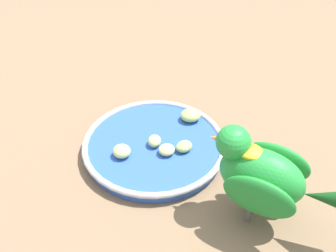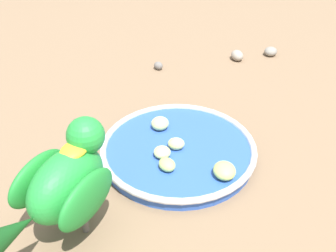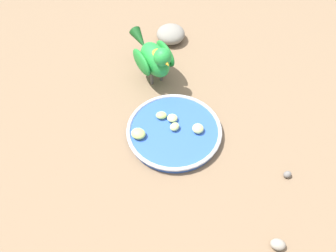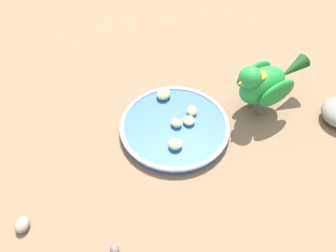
{
  "view_description": "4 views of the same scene",
  "coord_description": "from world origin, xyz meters",
  "px_view_note": "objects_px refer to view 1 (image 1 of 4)",
  "views": [
    {
      "loc": [
        0.1,
        0.55,
        0.49
      ],
      "look_at": [
        -0.02,
        0.03,
        0.05
      ],
      "focal_mm": 45.22,
      "sensor_mm": 36.0,
      "label": 1
    },
    {
      "loc": [
        -0.52,
        0.16,
        0.44
      ],
      "look_at": [
        0.02,
        0.04,
        0.05
      ],
      "focal_mm": 48.01,
      "sensor_mm": 36.0,
      "label": 2
    },
    {
      "loc": [
        0.17,
        -0.49,
        0.73
      ],
      "look_at": [
        -0.01,
        0.02,
        0.03
      ],
      "focal_mm": 38.41,
      "sensor_mm": 36.0,
      "label": 3
    },
    {
      "loc": [
        0.48,
        0.15,
        0.59
      ],
      "look_at": [
        0.03,
        0.02,
        0.04
      ],
      "focal_mm": 37.29,
      "sensor_mm": 36.0,
      "label": 4
    }
  ],
  "objects_px": {
    "parrot": "(265,175)",
    "apple_piece_0": "(155,141)",
    "apple_piece_2": "(191,115)",
    "apple_piece_4": "(167,150)",
    "feeding_bowl": "(156,146)",
    "apple_piece_1": "(122,151)",
    "apple_piece_3": "(184,146)"
  },
  "relations": [
    {
      "from": "feeding_bowl",
      "to": "apple_piece_0",
      "type": "height_order",
      "value": "apple_piece_0"
    },
    {
      "from": "parrot",
      "to": "apple_piece_0",
      "type": "bearing_deg",
      "value": -13.56
    },
    {
      "from": "feeding_bowl",
      "to": "apple_piece_4",
      "type": "relative_size",
      "value": 9.02
    },
    {
      "from": "apple_piece_0",
      "to": "apple_piece_4",
      "type": "bearing_deg",
      "value": 118.28
    },
    {
      "from": "apple_piece_1",
      "to": "parrot",
      "type": "height_order",
      "value": "parrot"
    },
    {
      "from": "feeding_bowl",
      "to": "apple_piece_4",
      "type": "height_order",
      "value": "apple_piece_4"
    },
    {
      "from": "apple_piece_0",
      "to": "apple_piece_4",
      "type": "relative_size",
      "value": 0.96
    },
    {
      "from": "apple_piece_1",
      "to": "parrot",
      "type": "xyz_separation_m",
      "value": [
        -0.17,
        0.15,
        0.06
      ]
    },
    {
      "from": "feeding_bowl",
      "to": "apple_piece_0",
      "type": "bearing_deg",
      "value": 63.99
    },
    {
      "from": "feeding_bowl",
      "to": "apple_piece_3",
      "type": "relative_size",
      "value": 8.6
    },
    {
      "from": "apple_piece_0",
      "to": "apple_piece_4",
      "type": "xyz_separation_m",
      "value": [
        -0.01,
        0.02,
        -0.0
      ]
    },
    {
      "from": "feeding_bowl",
      "to": "apple_piece_2",
      "type": "bearing_deg",
      "value": -147.42
    },
    {
      "from": "apple_piece_2",
      "to": "feeding_bowl",
      "type": "bearing_deg",
      "value": 32.58
    },
    {
      "from": "feeding_bowl",
      "to": "parrot",
      "type": "relative_size",
      "value": 1.39
    },
    {
      "from": "apple_piece_4",
      "to": "apple_piece_2",
      "type": "bearing_deg",
      "value": -129.41
    },
    {
      "from": "apple_piece_4",
      "to": "parrot",
      "type": "bearing_deg",
      "value": 125.65
    },
    {
      "from": "feeding_bowl",
      "to": "apple_piece_3",
      "type": "xyz_separation_m",
      "value": [
        -0.04,
        0.03,
        0.01
      ]
    },
    {
      "from": "apple_piece_1",
      "to": "apple_piece_2",
      "type": "relative_size",
      "value": 0.8
    },
    {
      "from": "feeding_bowl",
      "to": "apple_piece_0",
      "type": "distance_m",
      "value": 0.01
    },
    {
      "from": "apple_piece_2",
      "to": "parrot",
      "type": "distance_m",
      "value": 0.22
    },
    {
      "from": "apple_piece_2",
      "to": "apple_piece_1",
      "type": "bearing_deg",
      "value": 25.55
    },
    {
      "from": "apple_piece_4",
      "to": "parrot",
      "type": "xyz_separation_m",
      "value": [
        -0.1,
        0.14,
        0.06
      ]
    },
    {
      "from": "feeding_bowl",
      "to": "parrot",
      "type": "bearing_deg",
      "value": 123.64
    },
    {
      "from": "apple_piece_3",
      "to": "apple_piece_4",
      "type": "relative_size",
      "value": 1.05
    },
    {
      "from": "apple_piece_1",
      "to": "apple_piece_4",
      "type": "height_order",
      "value": "apple_piece_1"
    },
    {
      "from": "apple_piece_0",
      "to": "apple_piece_4",
      "type": "distance_m",
      "value": 0.03
    },
    {
      "from": "apple_piece_3",
      "to": "apple_piece_1",
      "type": "bearing_deg",
      "value": -6.35
    },
    {
      "from": "apple_piece_0",
      "to": "apple_piece_1",
      "type": "distance_m",
      "value": 0.06
    },
    {
      "from": "apple_piece_2",
      "to": "apple_piece_0",
      "type": "bearing_deg",
      "value": 33.85
    },
    {
      "from": "apple_piece_0",
      "to": "parrot",
      "type": "bearing_deg",
      "value": 124.61
    },
    {
      "from": "feeding_bowl",
      "to": "apple_piece_1",
      "type": "xyz_separation_m",
      "value": [
        0.06,
        0.02,
        0.02
      ]
    },
    {
      "from": "apple_piece_3",
      "to": "apple_piece_4",
      "type": "height_order",
      "value": "same"
    }
  ]
}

